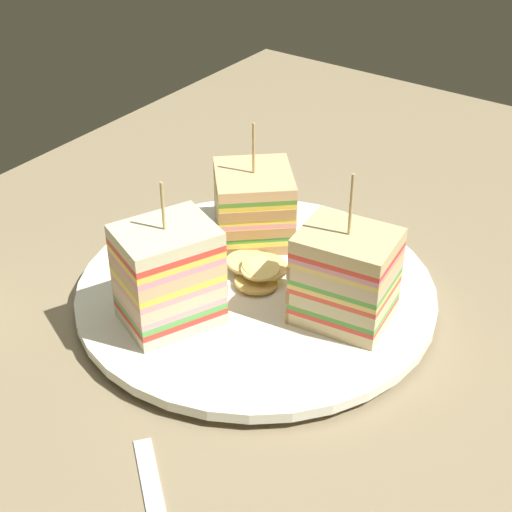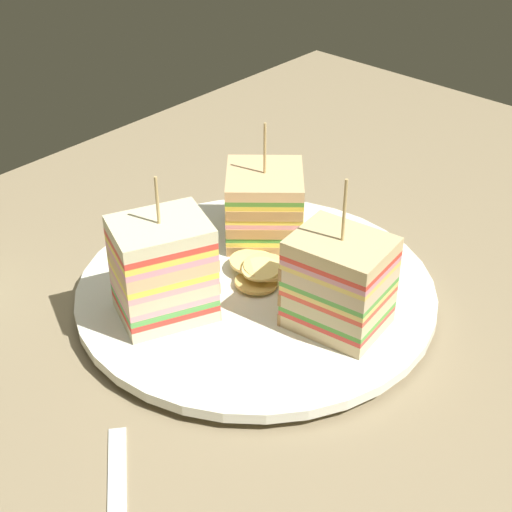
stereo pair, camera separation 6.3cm
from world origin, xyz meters
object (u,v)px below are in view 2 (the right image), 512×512
Objects in this scene: sandwich_wedge_1 at (338,283)px; sandwich_wedge_2 at (264,205)px; sandwich_wedge_0 at (163,270)px; plate at (256,292)px; chip_pile at (261,270)px.

sandwich_wedge_1 reaches higher than sandwich_wedge_2.
plate is at bearing 2.93° from sandwich_wedge_0.
sandwich_wedge_1 reaches higher than sandwich_wedge_0.
sandwich_wedge_0 reaches higher than plate.
sandwich_wedge_1 is at bearing -29.79° from sandwich_wedge_0.
plate is 1.93cm from chip_pile.
chip_pile is (-8.55, 2.42, -3.25)cm from sandwich_wedge_0.
chip_pile is at bearing -2.03° from sandwich_wedge_2.
sandwich_wedge_2 is 7.23cm from chip_pile.
chip_pile reaches higher than plate.
chip_pile is at bearing -159.54° from plate.
sandwich_wedge_2 is at bearing -140.42° from chip_pile.
plate is 8.84cm from sandwich_wedge_2.
sandwich_wedge_0 is at bearing -33.58° from sandwich_wedge_2.
plate is 9.14cm from sandwich_wedge_1.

